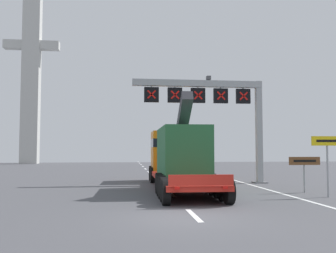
{
  "coord_description": "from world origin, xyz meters",
  "views": [
    {
      "loc": [
        -2.04,
        -12.73,
        2.33
      ],
      "look_at": [
        0.48,
        9.22,
        3.7
      ],
      "focal_mm": 39.77,
      "sensor_mm": 36.0,
      "label": 1
    }
  ],
  "objects_px": {
    "overhead_lane_gantry": "(215,102)",
    "heavy_haul_truck_red": "(177,155)",
    "exit_sign_yellow": "(328,151)",
    "tourist_info_sign_brown": "(304,165)",
    "bridge_pylon_distant": "(31,66)"
  },
  "relations": [
    {
      "from": "overhead_lane_gantry",
      "to": "heavy_haul_truck_red",
      "type": "relative_size",
      "value": 0.66
    },
    {
      "from": "exit_sign_yellow",
      "to": "heavy_haul_truck_red",
      "type": "bearing_deg",
      "value": 139.93
    },
    {
      "from": "overhead_lane_gantry",
      "to": "heavy_haul_truck_red",
      "type": "distance_m",
      "value": 5.31
    },
    {
      "from": "overhead_lane_gantry",
      "to": "exit_sign_yellow",
      "type": "height_order",
      "value": "overhead_lane_gantry"
    },
    {
      "from": "overhead_lane_gantry",
      "to": "heavy_haul_truck_red",
      "type": "bearing_deg",
      "value": -143.49
    },
    {
      "from": "heavy_haul_truck_red",
      "to": "bridge_pylon_distant",
      "type": "height_order",
      "value": "bridge_pylon_distant"
    },
    {
      "from": "tourist_info_sign_brown",
      "to": "heavy_haul_truck_red",
      "type": "bearing_deg",
      "value": 150.57
    },
    {
      "from": "overhead_lane_gantry",
      "to": "exit_sign_yellow",
      "type": "distance_m",
      "value": 9.38
    },
    {
      "from": "overhead_lane_gantry",
      "to": "exit_sign_yellow",
      "type": "bearing_deg",
      "value": -65.2
    },
    {
      "from": "overhead_lane_gantry",
      "to": "exit_sign_yellow",
      "type": "relative_size",
      "value": 3.14
    },
    {
      "from": "overhead_lane_gantry",
      "to": "heavy_haul_truck_red",
      "type": "xyz_separation_m",
      "value": [
        -3.07,
        -2.27,
        -3.69
      ]
    },
    {
      "from": "heavy_haul_truck_red",
      "to": "exit_sign_yellow",
      "type": "height_order",
      "value": "heavy_haul_truck_red"
    },
    {
      "from": "heavy_haul_truck_red",
      "to": "exit_sign_yellow",
      "type": "xyz_separation_m",
      "value": [
        6.73,
        -5.66,
        0.28
      ]
    },
    {
      "from": "overhead_lane_gantry",
      "to": "tourist_info_sign_brown",
      "type": "xyz_separation_m",
      "value": [
        3.45,
        -5.94,
        -4.18
      ]
    },
    {
      "from": "exit_sign_yellow",
      "to": "overhead_lane_gantry",
      "type": "bearing_deg",
      "value": 114.8
    }
  ]
}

